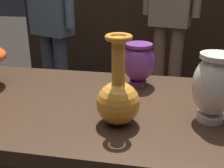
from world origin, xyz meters
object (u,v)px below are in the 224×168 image
vase_left_accent (214,85)px  visitor_center_back (171,6)px  visitor_near_left (51,16)px  vase_tall_behind (139,62)px  vase_centerpiece (118,98)px

vase_left_accent → visitor_center_back: visitor_center_back is taller
vase_left_accent → visitor_near_left: 1.66m
visitor_near_left → visitor_center_back: bearing=-140.0°
vase_tall_behind → vase_left_accent: size_ratio=0.80×
vase_centerpiece → vase_left_accent: bearing=13.9°
vase_left_accent → visitor_center_back: size_ratio=0.13×
vase_left_accent → visitor_center_back: bearing=94.0°
vase_tall_behind → visitor_center_back: visitor_center_back is taller
vase_centerpiece → vase_tall_behind: bearing=84.8°
vase_left_accent → visitor_near_left: bearing=128.4°
visitor_near_left → vase_tall_behind: bearing=151.0°
visitor_near_left → visitor_center_back: size_ratio=0.94×
visitor_center_back → vase_tall_behind: bearing=98.5°
vase_centerpiece → visitor_near_left: visitor_near_left is taller
vase_left_accent → visitor_center_back: 1.57m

